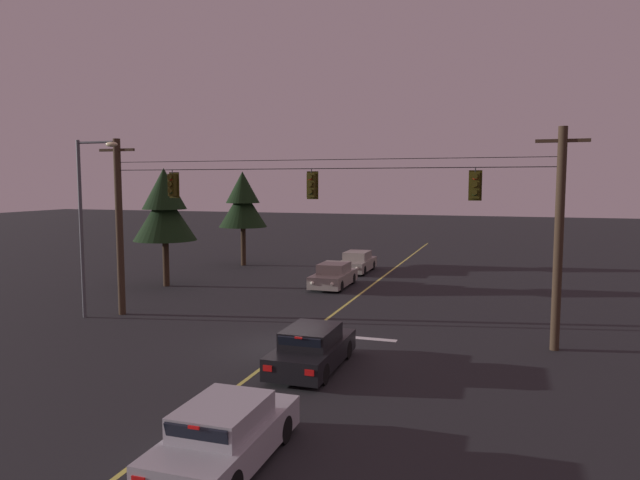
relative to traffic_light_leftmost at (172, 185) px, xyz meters
The scene contains 14 objects.
ground_plane 9.12m from the traffic_light_leftmost, 22.48° to the right, with size 180.00×180.00×0.00m, color black.
lane_centre_stripe 10.60m from the traffic_light_leftmost, 43.17° to the left, with size 0.14×60.00×0.01m, color #D1C64C.
stop_bar_paint 10.22m from the traffic_light_leftmost, ahead, with size 3.40×0.36×0.01m, color silver.
signal_span_assembly 6.66m from the traffic_light_leftmost, ahead, with size 20.25×0.32×7.97m.
traffic_light_leftmost is the anchor object (origin of this frame).
traffic_light_left_inner 6.38m from the traffic_light_leftmost, ahead, with size 0.48×0.41×1.22m.
traffic_light_centre 12.72m from the traffic_light_leftmost, ahead, with size 0.48×0.41×1.22m.
car_waiting_near_lane 10.65m from the traffic_light_leftmost, 30.37° to the right, with size 1.80×4.33×1.39m.
car_oncoming_lead 11.90m from the traffic_light_leftmost, 65.49° to the left, with size 1.80×4.42×1.39m.
car_oncoming_trailing 17.09m from the traffic_light_leftmost, 74.68° to the left, with size 1.80×4.42×1.39m.
car_waiting_second_near 15.00m from the traffic_light_leftmost, 53.83° to the right, with size 1.80×4.33×1.39m.
street_lamp_corner 4.01m from the traffic_light_leftmost, 164.27° to the right, with size 2.11×0.30×7.86m.
tree_verge_near 8.68m from the traffic_light_leftmost, 125.35° to the left, with size 3.63×3.63×6.86m.
tree_verge_far 16.82m from the traffic_light_leftmost, 105.16° to the left, with size 3.49×3.49×6.84m.
Camera 1 is at (7.45, -19.31, 6.00)m, focal length 32.45 mm.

